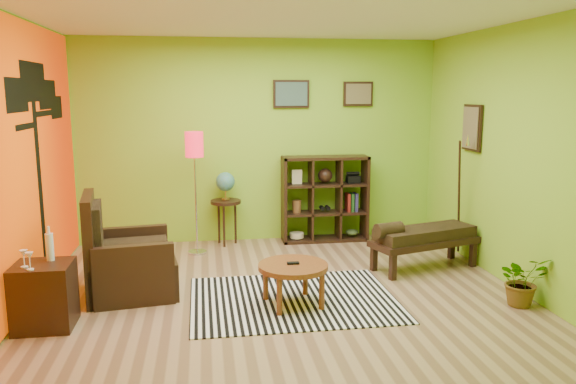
{
  "coord_description": "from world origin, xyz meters",
  "views": [
    {
      "loc": [
        -0.76,
        -5.53,
        2.08
      ],
      "look_at": [
        0.1,
        0.16,
        1.05
      ],
      "focal_mm": 35.0,
      "sensor_mm": 36.0,
      "label": 1
    }
  ],
  "objects": [
    {
      "name": "ground",
      "position": [
        0.0,
        0.0,
        0.0
      ],
      "size": [
        5.0,
        5.0,
        0.0
      ],
      "primitive_type": "plane",
      "color": "tan",
      "rests_on": "ground"
    },
    {
      "name": "room_shell",
      "position": [
        -0.09,
        0.01,
        1.8
      ],
      "size": [
        5.04,
        4.54,
        2.82
      ],
      "color": "#8BC62C",
      "rests_on": "ground"
    },
    {
      "name": "zebra_rug",
      "position": [
        0.1,
        -0.19,
        0.01
      ],
      "size": [
        2.07,
        1.6,
        0.01
      ],
      "primitive_type": "cube",
      "rotation": [
        0.0,
        0.0,
        0.01
      ],
      "color": "white",
      "rests_on": "ground"
    },
    {
      "name": "coffee_table",
      "position": [
        0.07,
        -0.33,
        0.36
      ],
      "size": [
        0.69,
        0.69,
        0.44
      ],
      "color": "brown",
      "rests_on": "ground"
    },
    {
      "name": "armchair",
      "position": [
        -1.6,
        0.24,
        0.32
      ],
      "size": [
        0.99,
        0.99,
        1.07
      ],
      "color": "black",
      "rests_on": "ground"
    },
    {
      "name": "side_cabinet",
      "position": [
        -2.2,
        -0.52,
        0.3
      ],
      "size": [
        0.5,
        0.45,
        0.9
      ],
      "color": "black",
      "rests_on": "ground"
    },
    {
      "name": "floor_lamp",
      "position": [
        -0.88,
        1.65,
        1.28
      ],
      "size": [
        0.24,
        0.24,
        1.59
      ],
      "color": "silver",
      "rests_on": "ground"
    },
    {
      "name": "globe_table",
      "position": [
        -0.49,
        2.03,
        0.76
      ],
      "size": [
        0.41,
        0.41,
        1.01
      ],
      "color": "black",
      "rests_on": "ground"
    },
    {
      "name": "cube_shelf",
      "position": [
        0.91,
        2.03,
        0.6
      ],
      "size": [
        1.2,
        0.35,
        1.2
      ],
      "color": "black",
      "rests_on": "ground"
    },
    {
      "name": "bench",
      "position": [
        1.76,
        0.59,
        0.39
      ],
      "size": [
        1.4,
        0.83,
        0.61
      ],
      "color": "black",
      "rests_on": "ground"
    },
    {
      "name": "potted_plant",
      "position": [
        2.3,
        -0.66,
        0.2
      ],
      "size": [
        0.48,
        0.53,
        0.4
      ],
      "primitive_type": "imported",
      "rotation": [
        0.0,
        0.0,
        0.04
      ],
      "color": "#26661E",
      "rests_on": "ground"
    }
  ]
}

